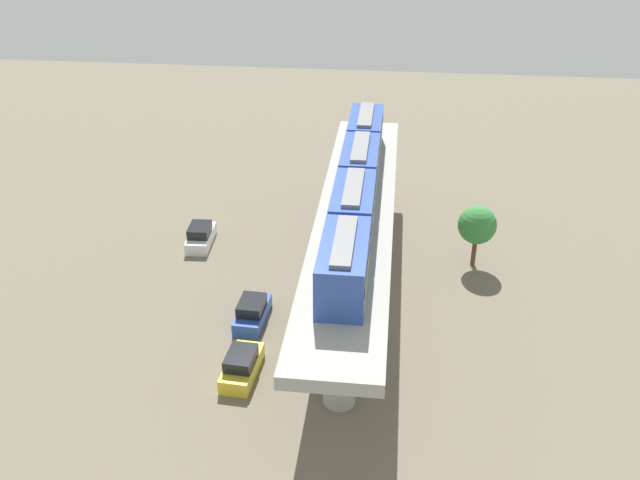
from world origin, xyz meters
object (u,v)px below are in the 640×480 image
(parked_car_yellow, at_px, (242,365))
(tree_near_viaduct, at_px, (477,225))
(parked_car_blue, at_px, (252,312))
(parked_car_white, at_px, (201,236))
(train, at_px, (357,187))

(parked_car_yellow, distance_m, tree_near_viaduct, 21.47)
(parked_car_yellow, height_order, tree_near_viaduct, tree_near_viaduct)
(parked_car_yellow, distance_m, parked_car_blue, 5.66)
(parked_car_blue, height_order, tree_near_viaduct, tree_near_viaduct)
(parked_car_white, bearing_deg, train, 154.01)
(train, xyz_separation_m, tree_near_viaduct, (-8.97, -4.70, -4.85))
(train, bearing_deg, parked_car_yellow, 59.13)
(parked_car_yellow, height_order, parked_car_blue, same)
(parked_car_yellow, distance_m, parked_car_white, 17.23)
(parked_car_yellow, relative_size, parked_car_blue, 1.01)
(train, distance_m, tree_near_viaduct, 11.22)
(train, relative_size, parked_car_yellow, 6.37)
(parked_car_white, height_order, tree_near_viaduct, tree_near_viaduct)
(train, height_order, parked_car_white, train)
(parked_car_white, bearing_deg, tree_near_viaduct, 174.91)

